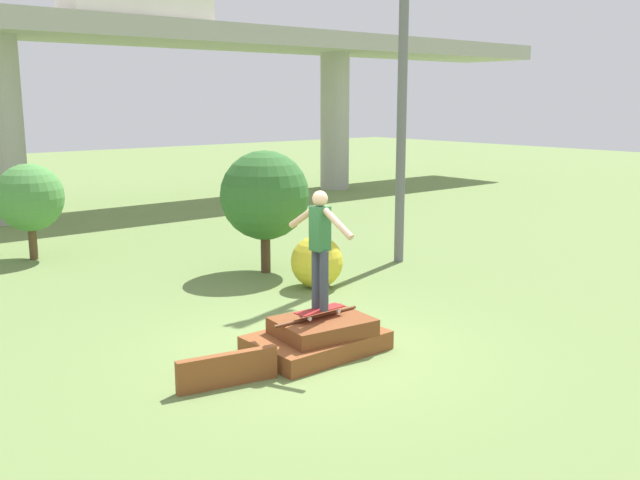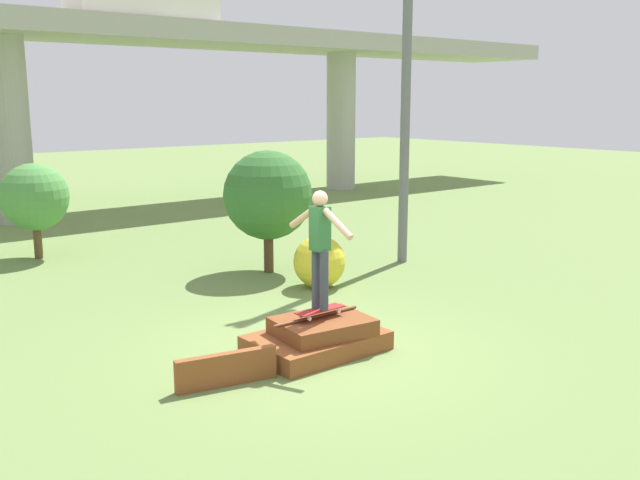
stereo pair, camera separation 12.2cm
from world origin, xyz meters
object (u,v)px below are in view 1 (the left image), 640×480
(tree_behind_left, at_px, (29,198))
(skateboard, at_px, (320,310))
(skater, at_px, (320,241))
(car_on_overpass_mid, at_px, (135,1))
(utility_pole, at_px, (403,56))
(bush_yellow_flowering, at_px, (317,262))
(tree_behind_right, at_px, (265,195))

(tree_behind_left, bearing_deg, skateboard, -82.68)
(skater, distance_m, car_on_overpass_mid, 14.52)
(skateboard, bearing_deg, tree_behind_left, 97.32)
(skateboard, height_order, skater, skater)
(utility_pole, height_order, bush_yellow_flowering, utility_pole)
(skateboard, xyz_separation_m, skater, (-0.00, 0.00, 0.96))
(skateboard, xyz_separation_m, tree_behind_right, (2.12, 4.25, 0.96))
(car_on_overpass_mid, xyz_separation_m, utility_pole, (1.01, -9.96, -1.97))
(car_on_overpass_mid, bearing_deg, skater, -106.37)
(skater, distance_m, utility_pole, 6.46)
(tree_behind_left, height_order, tree_behind_right, tree_behind_right)
(skateboard, relative_size, tree_behind_left, 0.36)
(tree_behind_right, bearing_deg, tree_behind_left, 127.31)
(utility_pole, bearing_deg, bush_yellow_flowering, -169.05)
(tree_behind_left, relative_size, bush_yellow_flowering, 2.15)
(car_on_overpass_mid, distance_m, bush_yellow_flowering, 12.10)
(car_on_overpass_mid, xyz_separation_m, tree_behind_left, (-4.96, -4.72, -4.92))
(utility_pole, relative_size, tree_behind_left, 4.00)
(skater, bearing_deg, car_on_overpass_mid, 73.63)
(skater, xyz_separation_m, car_on_overpass_mid, (3.87, 13.18, 4.71))
(skater, xyz_separation_m, tree_behind_left, (-1.09, 8.45, -0.21))
(utility_pole, bearing_deg, skateboard, -146.63)
(skateboard, distance_m, utility_pole, 6.92)
(skateboard, distance_m, tree_behind_right, 4.84)
(tree_behind_left, xyz_separation_m, tree_behind_right, (3.20, -4.20, 0.21))
(skater, relative_size, car_on_overpass_mid, 0.38)
(skater, relative_size, tree_behind_left, 0.78)
(tree_behind_right, bearing_deg, car_on_overpass_mid, 78.88)
(skateboard, height_order, tree_behind_left, tree_behind_left)
(skater, distance_m, tree_behind_right, 4.75)
(skater, relative_size, bush_yellow_flowering, 1.68)
(skater, xyz_separation_m, utility_pole, (4.89, 3.22, 2.74))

